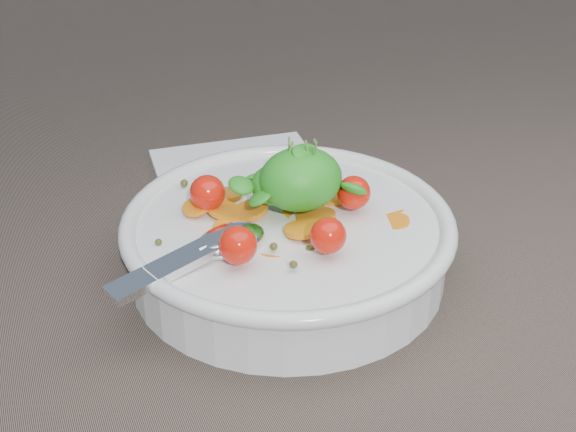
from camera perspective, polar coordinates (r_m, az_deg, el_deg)
name	(u,v)px	position (r m, az deg, el deg)	size (l,w,h in m)	color
ground	(319,286)	(0.62, 2.25, -4.99)	(6.00, 6.00, 0.00)	brown
bowl	(288,241)	(0.61, -0.03, -1.76)	(0.27, 0.25, 0.11)	white
napkin	(240,172)	(0.77, -3.44, 3.12)	(0.16, 0.14, 0.01)	white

